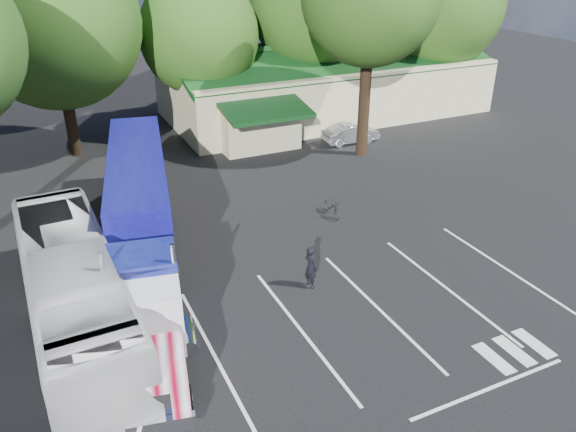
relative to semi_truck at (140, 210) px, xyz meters
name	(u,v)px	position (x,y,z in m)	size (l,w,h in m)	color
ground	(241,253)	(3.84, -1.46, -2.26)	(120.00, 120.00, 0.00)	black
event_hall	(323,85)	(17.58, 16.34, -0.05)	(24.20, 14.12, 5.55)	#C3BB91
tree_row_c	(53,23)	(-1.16, 14.74, 5.78)	(10.00, 10.00, 13.05)	black
tree_row_d	(199,35)	(7.84, 16.04, 4.33)	(8.00, 8.00, 10.60)	black
tree_row_e	(315,4)	(16.84, 16.54, 5.83)	(9.60, 9.60, 12.90)	black
tree_row_f	(436,4)	(26.84, 15.34, 5.53)	(10.40, 10.40, 13.00)	black
semi_truck	(140,210)	(0.00, 0.00, 0.00)	(5.97, 19.13, 3.99)	black
woman	(311,267)	(5.44, -5.06, -1.36)	(0.65, 0.43, 1.79)	black
bicycle	(332,207)	(9.34, 0.15, -1.80)	(0.61, 1.74, 0.91)	black
tour_bus	(74,291)	(-3.16, -4.15, -0.57)	(2.83, 12.08, 3.37)	silver
silver_sedan	(350,133)	(15.84, 9.24, -1.62)	(1.36, 3.89, 1.28)	#B7BBC0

